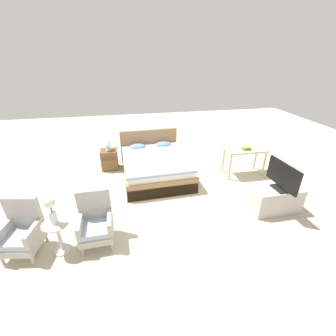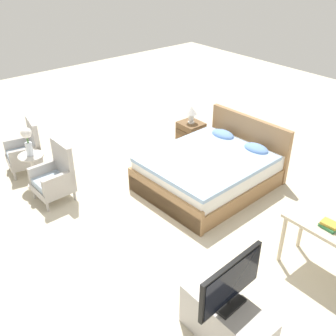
{
  "view_description": "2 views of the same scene",
  "coord_description": "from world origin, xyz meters",
  "px_view_note": "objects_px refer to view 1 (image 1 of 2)",
  "views": [
    {
      "loc": [
        -0.78,
        -4.05,
        2.9
      ],
      "look_at": [
        -0.0,
        -0.06,
        0.81
      ],
      "focal_mm": 24.0,
      "sensor_mm": 36.0,
      "label": 1
    },
    {
      "loc": [
        3.69,
        -2.92,
        3.59
      ],
      "look_at": [
        0.02,
        0.12,
        0.78
      ],
      "focal_mm": 42.0,
      "sensor_mm": 36.0,
      "label": 2
    }
  ],
  "objects_px": {
    "flower_vase": "(51,208)",
    "nightstand": "(110,159)",
    "book_stack": "(246,148)",
    "side_table": "(58,233)",
    "tv_flatscreen": "(283,176)",
    "armchair_by_window_right": "(96,223)",
    "tv_stand": "(276,200)",
    "table_lamp": "(107,143)",
    "bed": "(155,165)",
    "armchair_by_window_left": "(22,232)",
    "vanity_desk": "(245,153)"
  },
  "relations": [
    {
      "from": "side_table",
      "to": "book_stack",
      "type": "xyz_separation_m",
      "value": [
        4.13,
        1.82,
        0.4
      ]
    },
    {
      "from": "bed",
      "to": "side_table",
      "type": "relative_size",
      "value": 3.72
    },
    {
      "from": "tv_stand",
      "to": "flower_vase",
      "type": "bearing_deg",
      "value": -176.21
    },
    {
      "from": "nightstand",
      "to": "book_stack",
      "type": "xyz_separation_m",
      "value": [
        3.46,
        -1.05,
        0.49
      ]
    },
    {
      "from": "bed",
      "to": "tv_flatscreen",
      "type": "distance_m",
      "value": 2.99
    },
    {
      "from": "side_table",
      "to": "book_stack",
      "type": "bearing_deg",
      "value": 23.79
    },
    {
      "from": "flower_vase",
      "to": "tv_flatscreen",
      "type": "bearing_deg",
      "value": 3.79
    },
    {
      "from": "tv_flatscreen",
      "to": "book_stack",
      "type": "height_order",
      "value": "tv_flatscreen"
    },
    {
      "from": "bed",
      "to": "side_table",
      "type": "distance_m",
      "value": 2.91
    },
    {
      "from": "book_stack",
      "to": "tv_stand",
      "type": "bearing_deg",
      "value": -93.48
    },
    {
      "from": "armchair_by_window_right",
      "to": "vanity_desk",
      "type": "height_order",
      "value": "armchair_by_window_right"
    },
    {
      "from": "bed",
      "to": "tv_stand",
      "type": "relative_size",
      "value": 2.22
    },
    {
      "from": "book_stack",
      "to": "nightstand",
      "type": "bearing_deg",
      "value": 163.07
    },
    {
      "from": "armchair_by_window_left",
      "to": "tv_stand",
      "type": "bearing_deg",
      "value": 1.86
    },
    {
      "from": "book_stack",
      "to": "tv_flatscreen",
      "type": "bearing_deg",
      "value": -93.39
    },
    {
      "from": "tv_flatscreen",
      "to": "tv_stand",
      "type": "bearing_deg",
      "value": -176.62
    },
    {
      "from": "bed",
      "to": "vanity_desk",
      "type": "bearing_deg",
      "value": -9.13
    },
    {
      "from": "side_table",
      "to": "tv_stand",
      "type": "distance_m",
      "value": 4.05
    },
    {
      "from": "tv_stand",
      "to": "book_stack",
      "type": "xyz_separation_m",
      "value": [
        0.09,
        1.55,
        0.5
      ]
    },
    {
      "from": "nightstand",
      "to": "book_stack",
      "type": "height_order",
      "value": "book_stack"
    },
    {
      "from": "bed",
      "to": "nightstand",
      "type": "height_order",
      "value": "bed"
    },
    {
      "from": "bed",
      "to": "side_table",
      "type": "height_order",
      "value": "bed"
    },
    {
      "from": "bed",
      "to": "flower_vase",
      "type": "xyz_separation_m",
      "value": [
        -1.86,
        -2.24,
        0.57
      ]
    },
    {
      "from": "armchair_by_window_left",
      "to": "table_lamp",
      "type": "relative_size",
      "value": 2.79
    },
    {
      "from": "bed",
      "to": "flower_vase",
      "type": "relative_size",
      "value": 4.46
    },
    {
      "from": "table_lamp",
      "to": "tv_flatscreen",
      "type": "relative_size",
      "value": 0.4
    },
    {
      "from": "tv_stand",
      "to": "nightstand",
      "type": "bearing_deg",
      "value": 142.23
    },
    {
      "from": "vanity_desk",
      "to": "armchair_by_window_left",
      "type": "bearing_deg",
      "value": -159.57
    },
    {
      "from": "flower_vase",
      "to": "book_stack",
      "type": "relative_size",
      "value": 2.33
    },
    {
      "from": "tv_flatscreen",
      "to": "flower_vase",
      "type": "bearing_deg",
      "value": -176.21
    },
    {
      "from": "flower_vase",
      "to": "tv_stand",
      "type": "xyz_separation_m",
      "value": [
        4.04,
        0.27,
        -0.6
      ]
    },
    {
      "from": "armchair_by_window_left",
      "to": "armchair_by_window_right",
      "type": "bearing_deg",
      "value": 0.05
    },
    {
      "from": "flower_vase",
      "to": "tv_flatscreen",
      "type": "relative_size",
      "value": 0.58
    },
    {
      "from": "tv_flatscreen",
      "to": "vanity_desk",
      "type": "distance_m",
      "value": 1.62
    },
    {
      "from": "table_lamp",
      "to": "vanity_desk",
      "type": "distance_m",
      "value": 3.62
    },
    {
      "from": "bed",
      "to": "armchair_by_window_right",
      "type": "xyz_separation_m",
      "value": [
        -1.29,
        -2.12,
        0.08
      ]
    },
    {
      "from": "armchair_by_window_right",
      "to": "tv_stand",
      "type": "relative_size",
      "value": 0.96
    },
    {
      "from": "armchair_by_window_left",
      "to": "book_stack",
      "type": "bearing_deg",
      "value": 19.96
    },
    {
      "from": "tv_stand",
      "to": "book_stack",
      "type": "height_order",
      "value": "book_stack"
    },
    {
      "from": "flower_vase",
      "to": "nightstand",
      "type": "xyz_separation_m",
      "value": [
        0.67,
        2.88,
        -0.59
      ]
    },
    {
      "from": "armchair_by_window_left",
      "to": "table_lamp",
      "type": "height_order",
      "value": "armchair_by_window_left"
    },
    {
      "from": "bed",
      "to": "table_lamp",
      "type": "relative_size",
      "value": 6.46
    },
    {
      "from": "armchair_by_window_right",
      "to": "nightstand",
      "type": "height_order",
      "value": "armchair_by_window_right"
    },
    {
      "from": "side_table",
      "to": "vanity_desk",
      "type": "xyz_separation_m",
      "value": [
        4.15,
        1.87,
        0.26
      ]
    },
    {
      "from": "armchair_by_window_left",
      "to": "nightstand",
      "type": "height_order",
      "value": "armchair_by_window_left"
    },
    {
      "from": "bed",
      "to": "book_stack",
      "type": "relative_size",
      "value": 10.41
    },
    {
      "from": "armchair_by_window_right",
      "to": "flower_vase",
      "type": "xyz_separation_m",
      "value": [
        -0.57,
        -0.12,
        0.49
      ]
    },
    {
      "from": "flower_vase",
      "to": "tv_stand",
      "type": "height_order",
      "value": "flower_vase"
    },
    {
      "from": "side_table",
      "to": "nightstand",
      "type": "bearing_deg",
      "value": 76.79
    },
    {
      "from": "armchair_by_window_right",
      "to": "side_table",
      "type": "relative_size",
      "value": 1.61
    }
  ]
}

